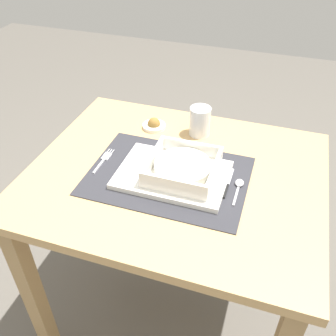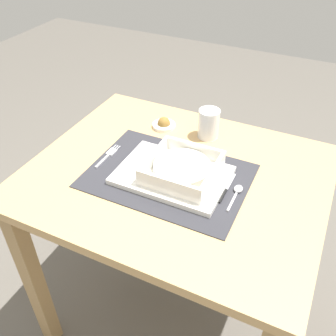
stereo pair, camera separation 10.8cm
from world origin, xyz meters
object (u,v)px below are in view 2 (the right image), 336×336
Objects in this scene: fork at (109,154)px; spoon at (237,192)px; drinking_glass at (209,125)px; dining_table at (176,202)px; butter_knife at (225,189)px; condiment_saucer at (164,124)px; porridge_bowl at (182,169)px; bread_knife at (217,191)px.

fork is 1.17× the size of spoon.
fork is 0.34m from drinking_glass.
dining_table is 0.20m from butter_knife.
dining_table is 10.84× the size of condiment_saucer.
butter_knife is at bearing 3.44° from porridge_bowl.
condiment_saucer is (0.08, 0.23, 0.01)m from fork.
porridge_bowl is at bearing -39.97° from dining_table.
spoon is 0.29m from drinking_glass.
fork reaches higher than dining_table.
dining_table is 0.16m from porridge_bowl.
porridge_bowl is 1.76× the size of spoon.
drinking_glass is 0.16m from condiment_saucer.
drinking_glass is at bearing 118.17° from butter_knife.
butter_knife reaches higher than fork.
porridge_bowl is at bearing -179.18° from butter_knife.
condiment_saucer is at bearing 126.27° from porridge_bowl.
porridge_bowl is 1.50× the size of fork.
fork is (-0.22, -0.01, 0.12)m from dining_table.
condiment_saucer reaches higher than bread_knife.
spoon is at bearing 0.03° from fork.
butter_knife and bread_knife have the same top height.
porridge_bowl is 1.44× the size of butter_knife.
drinking_glass reaches higher than porridge_bowl.
spoon is (0.41, 0.00, 0.00)m from fork.
condiment_saucer reaches higher than spoon.
bread_knife is (-0.02, -0.02, 0.00)m from butter_knife.
condiment_saucer reaches higher than butter_knife.
butter_knife is at bearing 37.91° from bread_knife.
spoon is 1.36× the size of condiment_saucer.
fork is 1.29× the size of drinking_glass.
butter_knife is 1.35× the size of drinking_glass.
spoon reaches higher than fork.
spoon is 0.40m from condiment_saucer.
drinking_glass is at bearing 86.35° from dining_table.
condiment_saucer is at bearing 147.21° from spoon.
spoon reaches higher than bread_knife.
fork is at bearing -176.35° from dining_table.
butter_knife is at bearing -5.73° from dining_table.
bread_knife is (0.36, -0.02, 0.00)m from fork.
spoon is 0.03m from butter_knife.
fork is 0.24m from condiment_saucer.
bread_knife is at bearing -4.63° from porridge_bowl.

